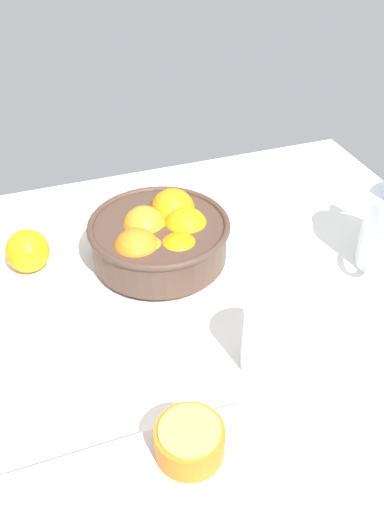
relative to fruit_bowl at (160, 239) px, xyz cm
name	(u,v)px	position (x,y,z in cm)	size (l,w,h in cm)	color
ground_plane	(183,300)	(0.93, -9.61, -6.82)	(110.69, 87.10, 3.00)	white
fruit_bowl	(160,239)	(0.00, 0.00, 0.00)	(25.38, 25.38, 11.26)	#473328
second_glass	(272,342)	(8.03, -28.82, -0.72)	(8.80, 8.80, 10.61)	white
orange_half_0	(190,441)	(-8.40, -39.71, -1.26)	(8.74, 8.74, 4.50)	orange
loose_orange_0	(28,251)	(-22.83, 6.21, -1.40)	(7.83, 7.83, 7.83)	orange
herb_sprig_0	(160,203)	(5.55, 18.96, -5.03)	(1.32, 5.19, 0.99)	#398633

